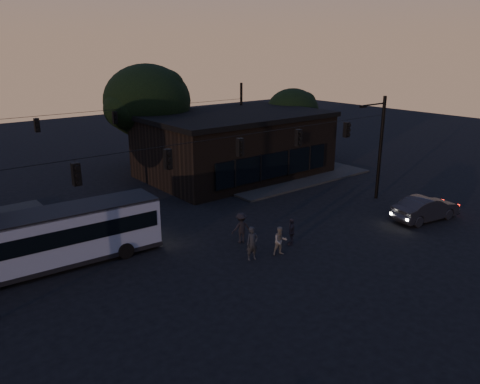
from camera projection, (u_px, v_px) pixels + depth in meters
ground at (289, 266)px, 24.06m from camera, size 120.00×120.00×0.00m
sidewalk_far_right at (275, 172)px, 41.63m from camera, size 14.00×10.00×0.15m
building at (234, 144)px, 40.53m from camera, size 15.40×10.41×5.40m
tree_behind at (147, 101)px, 40.99m from camera, size 7.60×7.60×9.43m
tree_right at (293, 111)px, 46.84m from camera, size 5.20×5.20×6.86m
signal_rig_near at (240, 167)px, 25.71m from camera, size 26.24×0.30×7.50m
signal_rig_far at (116, 132)px, 37.70m from camera, size 26.24×0.30×7.50m
bus at (56, 235)px, 23.60m from camera, size 10.65×3.04×2.96m
car at (426, 208)px, 30.20m from camera, size 4.96×2.42×1.56m
pedestrian_a at (252, 243)px, 24.49m from camera, size 0.76×0.59×1.83m
pedestrian_b at (280, 241)px, 25.09m from camera, size 0.94×0.85×1.60m
pedestrian_c at (292, 232)px, 26.41m from camera, size 0.98×0.83×1.57m
pedestrian_d at (241, 228)px, 26.69m from camera, size 1.28×0.91×1.79m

